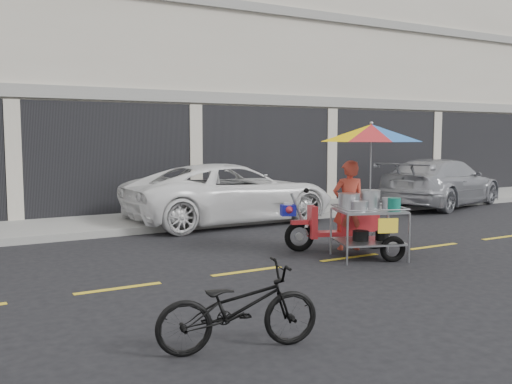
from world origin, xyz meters
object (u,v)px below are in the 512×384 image
silver_pickup (441,183)px  near_bicycle (238,307)px  food_vendor_rig (361,172)px  white_pickup (231,193)px

silver_pickup → near_bicycle: 12.75m
silver_pickup → food_vendor_rig: food_vendor_rig is taller
silver_pickup → near_bicycle: bearing=106.9°
white_pickup → near_bicycle: 8.23m
white_pickup → silver_pickup: white_pickup is taller
white_pickup → silver_pickup: size_ratio=1.05×
near_bicycle → food_vendor_rig: food_vendor_rig is taller
white_pickup → food_vendor_rig: (0.26, -4.43, 0.75)m
silver_pickup → food_vendor_rig: size_ratio=2.07×
white_pickup → silver_pickup: bearing=-93.2°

